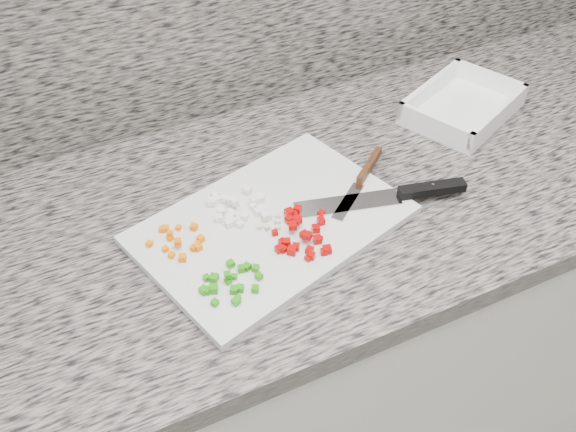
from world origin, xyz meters
The scene contains 11 objects.
cabinet centered at (0.00, 1.44, 0.43)m, with size 3.92×0.62×0.86m, color silver.
countertop centered at (0.00, 1.44, 0.88)m, with size 3.96×0.64×0.04m, color slate.
cutting_board centered at (-0.09, 1.39, 0.91)m, with size 0.42×0.28×0.01m, color silver.
carrot_pile centered at (-0.24, 1.40, 0.92)m, with size 0.09×0.09×0.02m.
onion_pile centered at (-0.13, 1.44, 0.92)m, with size 0.10×0.10×0.02m.
green_pepper_pile centered at (-0.20, 1.29, 0.92)m, with size 0.10×0.08×0.02m.
red_pepper_pile centered at (-0.06, 1.33, 0.92)m, with size 0.11×0.12×0.02m.
garlic_pile centered at (-0.09, 1.38, 0.92)m, with size 0.05×0.04×0.01m.
chef_knife centered at (0.14, 1.34, 0.92)m, with size 0.30×0.10×0.02m.
paring_knife centered at (0.11, 1.42, 0.92)m, with size 0.17×0.14×0.02m.
tray centered at (0.40, 1.52, 0.92)m, with size 0.28×0.24×0.05m.
Camera 1 is at (-0.40, 0.69, 1.63)m, focal length 40.00 mm.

